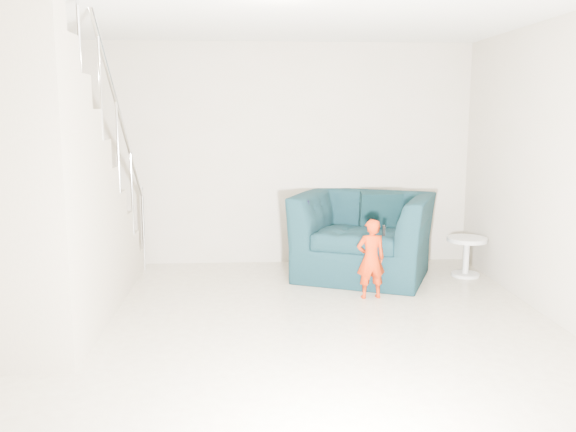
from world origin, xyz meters
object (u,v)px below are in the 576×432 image
(armchair, at_px, (364,235))
(staircase, at_px, (44,220))
(toddler, at_px, (371,259))
(side_table, at_px, (466,250))

(armchair, xyz_separation_m, staircase, (-3.07, -1.47, 0.47))
(armchair, distance_m, toddler, 0.85)
(side_table, distance_m, staircase, 4.52)
(toddler, distance_m, side_table, 1.48)
(armchair, height_order, staircase, staircase)
(armchair, distance_m, side_table, 1.20)
(side_table, relative_size, staircase, 0.13)
(side_table, bearing_deg, toddler, -148.90)
(armchair, xyz_separation_m, toddler, (-0.08, -0.85, -0.07))
(armchair, distance_m, staircase, 3.44)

